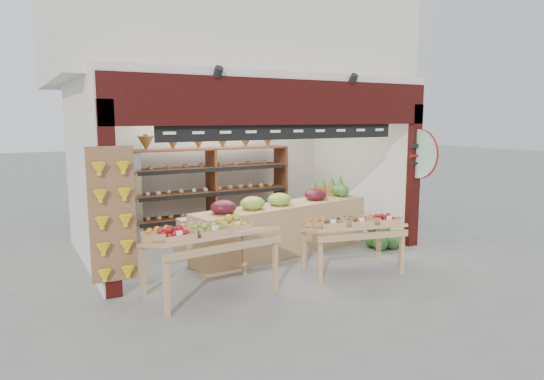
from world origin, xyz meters
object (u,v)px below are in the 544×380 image
(back_shelving, at_px, (211,172))
(refrigerator, at_px, (118,198))
(cardboard_stack, at_px, (200,240))
(watermelon_pile, at_px, (382,237))
(display_table_right, at_px, (352,225))
(mid_counter, at_px, (283,227))
(display_table_left, at_px, (201,235))

(back_shelving, xyz_separation_m, refrigerator, (-1.88, 0.13, -0.41))
(back_shelving, distance_m, cardboard_stack, 1.88)
(watermelon_pile, bearing_deg, display_table_right, -148.61)
(cardboard_stack, bearing_deg, mid_counter, -28.02)
(display_table_left, bearing_deg, display_table_right, -3.93)
(watermelon_pile, bearing_deg, display_table_left, -169.85)
(cardboard_stack, distance_m, display_table_right, 2.78)
(cardboard_stack, bearing_deg, display_table_right, -50.21)
(back_shelving, bearing_deg, refrigerator, 176.03)
(back_shelving, distance_m, display_table_left, 3.64)
(mid_counter, bearing_deg, cardboard_stack, 151.98)
(back_shelving, height_order, display_table_left, back_shelving)
(mid_counter, relative_size, display_table_left, 2.01)
(display_table_left, distance_m, display_table_right, 2.47)
(mid_counter, xyz_separation_m, display_table_left, (-2.02, -1.23, 0.36))
(mid_counter, xyz_separation_m, display_table_right, (0.44, -1.40, 0.26))
(back_shelving, distance_m, watermelon_pile, 3.69)
(back_shelving, height_order, display_table_right, back_shelving)
(display_table_right, relative_size, watermelon_pile, 2.19)
(refrigerator, xyz_separation_m, display_table_right, (2.84, -3.59, -0.13))
(watermelon_pile, bearing_deg, refrigerator, 147.34)
(cardboard_stack, relative_size, watermelon_pile, 1.30)
(mid_counter, bearing_deg, display_table_left, -148.62)
(display_table_left, bearing_deg, refrigerator, 96.45)
(back_shelving, xyz_separation_m, display_table_right, (0.96, -3.46, -0.54))
(back_shelving, xyz_separation_m, cardboard_stack, (-0.79, -1.36, -1.04))
(display_table_left, distance_m, watermelon_pile, 3.99)
(display_table_left, bearing_deg, watermelon_pile, 10.15)
(display_table_left, bearing_deg, back_shelving, 65.55)
(refrigerator, relative_size, cardboard_stack, 1.81)
(cardboard_stack, distance_m, mid_counter, 1.51)
(back_shelving, relative_size, display_table_right, 2.08)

